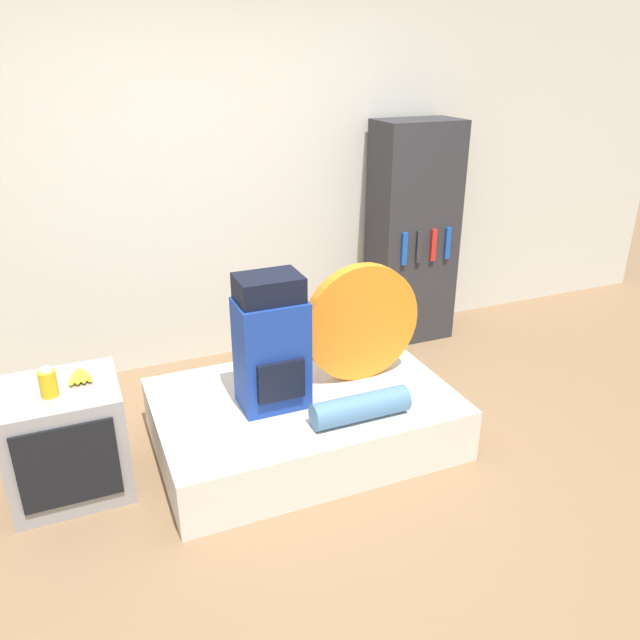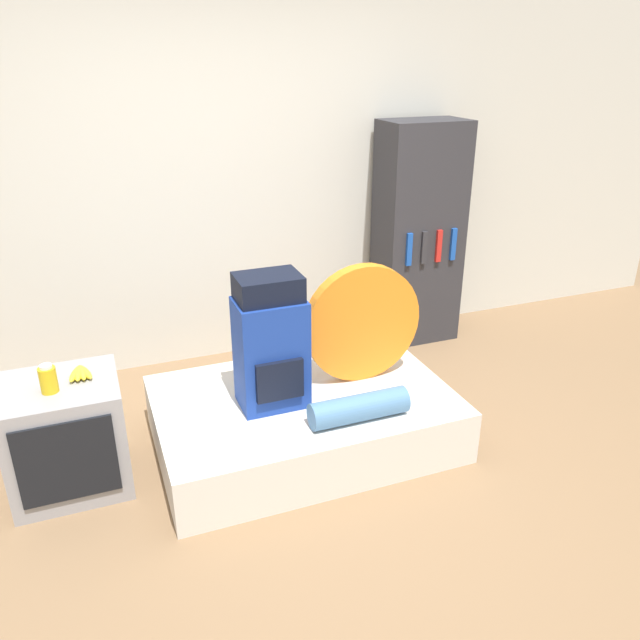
{
  "view_description": "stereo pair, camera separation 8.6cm",
  "coord_description": "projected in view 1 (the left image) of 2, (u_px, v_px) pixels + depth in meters",
  "views": [
    {
      "loc": [
        -1.04,
        -2.34,
        2.13
      ],
      "look_at": [
        0.17,
        0.56,
        0.76
      ],
      "focal_mm": 35.0,
      "sensor_mm": 36.0,
      "label": 1
    },
    {
      "loc": [
        -0.96,
        -2.37,
        2.13
      ],
      "look_at": [
        0.17,
        0.56,
        0.76
      ],
      "focal_mm": 35.0,
      "sensor_mm": 36.0,
      "label": 2
    }
  ],
  "objects": [
    {
      "name": "ground_plane",
      "position": [
        331.0,
        502.0,
        3.19
      ],
      "size": [
        16.0,
        16.0,
        0.0
      ],
      "primitive_type": "plane",
      "color": "#846647"
    },
    {
      "name": "wall_back",
      "position": [
        221.0,
        181.0,
        4.29
      ],
      "size": [
        8.0,
        0.05,
        2.6
      ],
      "color": "silver",
      "rests_on": "ground_plane"
    },
    {
      "name": "bed",
      "position": [
        304.0,
        418.0,
        3.63
      ],
      "size": [
        1.67,
        1.11,
        0.31
      ],
      "color": "silver",
      "rests_on": "ground_plane"
    },
    {
      "name": "backpack",
      "position": [
        271.0,
        345.0,
        3.34
      ],
      "size": [
        0.37,
        0.3,
        0.75
      ],
      "color": "navy",
      "rests_on": "bed"
    },
    {
      "name": "tent_bag",
      "position": [
        361.0,
        323.0,
        3.63
      ],
      "size": [
        0.71,
        0.08,
        0.71
      ],
      "color": "orange",
      "rests_on": "bed"
    },
    {
      "name": "sleeping_roll",
      "position": [
        361.0,
        407.0,
        3.31
      ],
      "size": [
        0.54,
        0.15,
        0.15
      ],
      "color": "teal",
      "rests_on": "bed"
    },
    {
      "name": "television",
      "position": [
        67.0,
        440.0,
        3.18
      ],
      "size": [
        0.57,
        0.53,
        0.6
      ],
      "color": "#939399",
      "rests_on": "ground_plane"
    },
    {
      "name": "canister",
      "position": [
        48.0,
        383.0,
        2.98
      ],
      "size": [
        0.08,
        0.08,
        0.15
      ],
      "color": "gold",
      "rests_on": "television"
    },
    {
      "name": "banana_bunch",
      "position": [
        80.0,
        376.0,
        3.14
      ],
      "size": [
        0.13,
        0.17,
        0.04
      ],
      "color": "yellow",
      "rests_on": "television"
    },
    {
      "name": "bookshelf",
      "position": [
        412.0,
        234.0,
        4.75
      ],
      "size": [
        0.62,
        0.41,
        1.68
      ],
      "color": "#2D2D33",
      "rests_on": "ground_plane"
    }
  ]
}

